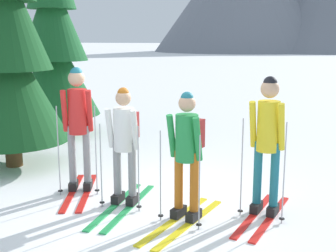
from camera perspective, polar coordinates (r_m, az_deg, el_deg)
ground_plane at (r=6.22m, az=-2.14°, el=-10.12°), size 400.00×400.00×0.00m
skier_in_red at (r=6.61m, az=-11.58°, el=0.39°), size 0.78×1.65×1.86m
skier_in_white at (r=6.00m, az=-5.66°, el=-1.90°), size 0.61×1.79×1.63m
skier_in_green at (r=5.45m, az=2.49°, el=-3.12°), size 0.74×1.74×1.64m
skier_in_yellow at (r=5.73m, az=12.82°, el=-1.46°), size 0.65×1.64×1.81m
pine_tree_near at (r=10.73m, az=-14.63°, el=10.93°), size 2.05×2.05×4.95m
pine_tree_mid at (r=8.17m, az=-20.27°, el=10.36°), size 2.02×2.02×4.88m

